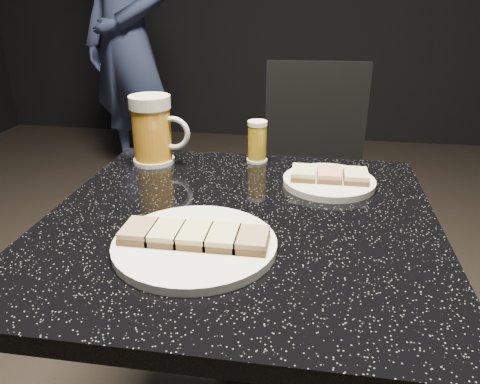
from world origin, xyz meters
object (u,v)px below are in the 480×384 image
object	(u,v)px
plate_small	(329,182)
chair	(314,162)
beer_tumbler	(257,142)
plate_large	(195,244)
table	(240,325)
patron	(127,43)
beer_mug	(153,130)

from	to	relation	value
plate_small	chair	distance (m)	0.87
beer_tumbler	plate_small	bearing A→B (deg)	-36.09
plate_large	plate_small	xyz separation A→B (m)	(0.21, 0.30, 0.00)
table	chair	xyz separation A→B (m)	(0.14, 1.01, -0.01)
patron	beer_mug	distance (m)	1.82
patron	beer_mug	xyz separation A→B (m)	(0.72, -1.67, -0.01)
plate_large	beer_tumbler	size ratio (longest dim) A/B	2.65
beer_mug	beer_tumbler	bearing A→B (deg)	10.89
plate_small	beer_mug	bearing A→B (deg)	169.31
plate_small	chair	xyz separation A→B (m)	(-0.02, 0.84, -0.26)
plate_small	patron	bearing A→B (deg)	122.75
patron	table	bearing A→B (deg)	-37.35
patron	beer_tumbler	distance (m)	1.89
plate_small	plate_large	bearing A→B (deg)	-125.57
table	beer_mug	size ratio (longest dim) A/B	4.75
patron	table	world-z (taller)	patron
patron	table	distance (m)	2.18
plate_small	table	world-z (taller)	plate_small
table	plate_small	bearing A→B (deg)	48.32
plate_small	beer_mug	size ratio (longest dim) A/B	1.21
plate_large	chair	size ratio (longest dim) A/B	0.30
table	beer_mug	xyz separation A→B (m)	(-0.24, 0.26, 0.32)
patron	chair	distance (m)	1.47
patron	beer_tumbler	xyz separation A→B (m)	(0.96, -1.63, -0.04)
plate_small	table	distance (m)	0.35
plate_small	patron	distance (m)	2.08
plate_large	plate_small	world-z (taller)	same
beer_mug	beer_tumbler	distance (m)	0.24
patron	chair	xyz separation A→B (m)	(1.10, -0.91, -0.34)
plate_small	chair	size ratio (longest dim) A/B	0.22
beer_mug	beer_tumbler	size ratio (longest dim) A/B	1.61
plate_small	beer_tumbler	bearing A→B (deg)	143.91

